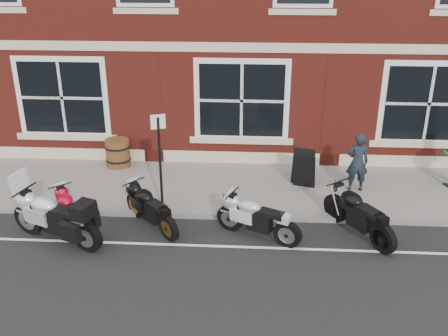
{
  "coord_description": "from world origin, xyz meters",
  "views": [
    {
      "loc": [
        1.85,
        -8.73,
        5.53
      ],
      "look_at": [
        1.2,
        1.6,
        1.19
      ],
      "focal_mm": 40.0,
      "sensor_mm": 36.0,
      "label": 1
    }
  ],
  "objects": [
    {
      "name": "kerb",
      "position": [
        0.0,
        1.42,
        0.06
      ],
      "size": [
        30.0,
        0.16,
        0.12
      ],
      "primitive_type": "cube",
      "color": "slate",
      "rests_on": "ground"
    },
    {
      "name": "sidewalk",
      "position": [
        0.0,
        3.0,
        0.06
      ],
      "size": [
        30.0,
        3.0,
        0.12
      ],
      "primitive_type": "cube",
      "color": "slate",
      "rests_on": "ground"
    },
    {
      "name": "parking_sign",
      "position": [
        -0.24,
        1.55,
        1.45
      ],
      "size": [
        0.31,
        0.13,
        2.31
      ],
      "rotation": [
        0.0,
        0.0,
        0.35
      ],
      "color": "black",
      "rests_on": "sidewalk"
    },
    {
      "name": "moto_touring_silver",
      "position": [
        -2.27,
        0.22,
        0.62
      ],
      "size": [
        2.18,
        1.04,
        1.52
      ],
      "rotation": [
        0.0,
        0.0,
        1.17
      ],
      "color": "black",
      "rests_on": "ground"
    },
    {
      "name": "moto_sport_black",
      "position": [
        -0.37,
        0.93,
        0.51
      ],
      "size": [
        1.43,
        1.51,
        0.88
      ],
      "rotation": [
        0.0,
        0.0,
        0.75
      ],
      "color": "black",
      "rests_on": "ground"
    },
    {
      "name": "moto_naked_black",
      "position": [
        4.13,
        0.87,
        0.56
      ],
      "size": [
        1.23,
        1.91,
        0.97
      ],
      "rotation": [
        0.0,
        0.0,
        0.55
      ],
      "color": "black",
      "rests_on": "ground"
    },
    {
      "name": "barrel_planter",
      "position": [
        -1.95,
        4.12,
        0.51
      ],
      "size": [
        0.7,
        0.7,
        0.78
      ],
      "color": "#532D16",
      "rests_on": "sidewalk"
    },
    {
      "name": "moto_sport_silver",
      "position": [
        1.96,
        0.63,
        0.51
      ],
      "size": [
        1.81,
        1.02,
        0.89
      ],
      "rotation": [
        0.0,
        0.0,
        1.1
      ],
      "color": "black",
      "rests_on": "ground"
    },
    {
      "name": "pedestrian_left",
      "position": [
        4.44,
        2.91,
        0.88
      ],
      "size": [
        0.55,
        0.37,
        1.51
      ],
      "primitive_type": "imported",
      "rotation": [
        0.0,
        0.0,
        3.15
      ],
      "color": "black",
      "rests_on": "sidewalk"
    },
    {
      "name": "ground",
      "position": [
        0.0,
        0.0,
        0.0
      ],
      "size": [
        80.0,
        80.0,
        0.0
      ],
      "primitive_type": "plane",
      "color": "black",
      "rests_on": "ground"
    },
    {
      "name": "moto_sport_red",
      "position": [
        -2.08,
        0.67,
        0.48
      ],
      "size": [
        1.04,
        1.65,
        0.83
      ],
      "rotation": [
        0.0,
        0.0,
        0.53
      ],
      "color": "black",
      "rests_on": "ground"
    },
    {
      "name": "a_board_sign",
      "position": [
        3.14,
        3.1,
        0.59
      ],
      "size": [
        0.64,
        0.52,
        0.93
      ],
      "primitive_type": null,
      "rotation": [
        0.0,
        0.0,
        -0.29
      ],
      "color": "black",
      "rests_on": "sidewalk"
    }
  ]
}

